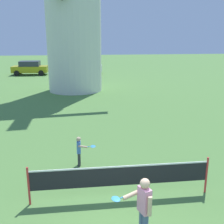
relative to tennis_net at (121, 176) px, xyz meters
name	(u,v)px	position (x,y,z in m)	size (l,w,h in m)	color
tennis_net	(121,176)	(0.00, 0.00, 0.00)	(5.03, 0.06, 1.10)	red
player_near	(143,206)	(0.24, -1.65, 0.16)	(0.89, 0.48, 1.49)	slate
player_far	(80,149)	(-1.10, 2.20, -0.08)	(0.66, 0.47, 1.06)	#333338
parked_car_mustard	(30,68)	(-6.43, 26.08, 0.12)	(4.00, 2.01, 1.56)	#999919
parked_car_silver	(84,67)	(-0.32, 26.11, 0.13)	(4.34, 2.30, 1.56)	silver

